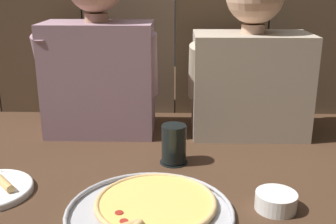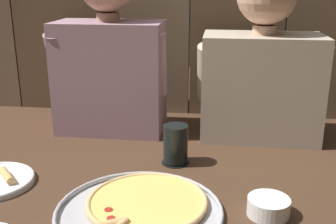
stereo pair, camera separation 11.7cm
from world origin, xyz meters
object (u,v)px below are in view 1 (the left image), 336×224
(diner_left, at_px, (98,52))
(diner_right, at_px, (251,59))
(pizza_tray, at_px, (152,209))
(dipping_bowl, at_px, (276,200))
(drinking_glass, at_px, (175,144))

(diner_left, relative_size, diner_right, 1.06)
(pizza_tray, xyz_separation_m, dipping_bowl, (0.30, 0.02, 0.01))
(pizza_tray, distance_m, drinking_glass, 0.30)
(drinking_glass, xyz_separation_m, diner_left, (-0.27, 0.27, 0.23))
(drinking_glass, relative_size, dipping_bowl, 1.19)
(pizza_tray, bearing_deg, drinking_glass, 79.40)
(diner_left, xyz_separation_m, diner_right, (0.53, 0.00, -0.02))
(pizza_tray, height_order, diner_right, diner_right)
(pizza_tray, distance_m, diner_right, 0.69)
(pizza_tray, height_order, diner_left, diner_left)
(drinking_glass, bearing_deg, diner_right, 45.83)
(dipping_bowl, height_order, diner_left, diner_left)
(dipping_bowl, height_order, diner_right, diner_right)
(dipping_bowl, distance_m, diner_right, 0.59)
(dipping_bowl, distance_m, diner_left, 0.79)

